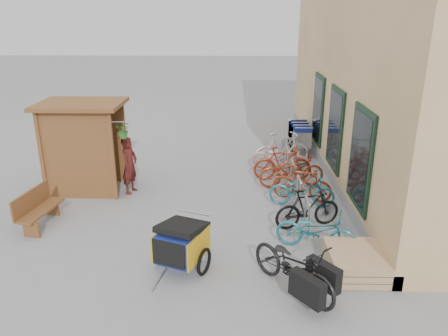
{
  "coord_description": "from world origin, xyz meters",
  "views": [
    {
      "loc": [
        0.7,
        -8.46,
        4.6
      ],
      "look_at": [
        0.5,
        1.5,
        1.0
      ],
      "focal_mm": 35.0,
      "sensor_mm": 36.0,
      "label": 1
    }
  ],
  "objects_px": {
    "kiosk": "(80,135)",
    "person_kiosk": "(130,165)",
    "bike_4": "(292,170)",
    "bike_7": "(282,150)",
    "shopping_carts": "(299,133)",
    "child_trailer": "(181,242)",
    "bike_3": "(302,183)",
    "bike_2": "(302,190)",
    "bench": "(37,208)",
    "bike_6": "(280,158)",
    "cargo_bike": "(295,267)",
    "bike_0": "(316,230)",
    "bike_5": "(283,163)",
    "bike_1": "(308,208)",
    "pallet_stack": "(355,262)"
  },
  "relations": [
    {
      "from": "bike_7",
      "to": "bench",
      "type": "bearing_deg",
      "value": 107.12
    },
    {
      "from": "bike_1",
      "to": "person_kiosk",
      "type": "bearing_deg",
      "value": 49.75
    },
    {
      "from": "bench",
      "to": "bike_6",
      "type": "height_order",
      "value": "bike_6"
    },
    {
      "from": "bench",
      "to": "bike_7",
      "type": "relative_size",
      "value": 0.76
    },
    {
      "from": "shopping_carts",
      "to": "bike_4",
      "type": "relative_size",
      "value": 1.11
    },
    {
      "from": "bench",
      "to": "bike_0",
      "type": "distance_m",
      "value": 6.14
    },
    {
      "from": "bench",
      "to": "bike_3",
      "type": "bearing_deg",
      "value": 24.08
    },
    {
      "from": "person_kiosk",
      "to": "cargo_bike",
      "type": "bearing_deg",
      "value": -123.55
    },
    {
      "from": "kiosk",
      "to": "bike_5",
      "type": "bearing_deg",
      "value": 8.76
    },
    {
      "from": "child_trailer",
      "to": "bike_1",
      "type": "distance_m",
      "value": 3.14
    },
    {
      "from": "shopping_carts",
      "to": "child_trailer",
      "type": "height_order",
      "value": "shopping_carts"
    },
    {
      "from": "child_trailer",
      "to": "bike_7",
      "type": "relative_size",
      "value": 0.91
    },
    {
      "from": "cargo_bike",
      "to": "bike_0",
      "type": "height_order",
      "value": "cargo_bike"
    },
    {
      "from": "kiosk",
      "to": "bike_7",
      "type": "relative_size",
      "value": 1.34
    },
    {
      "from": "child_trailer",
      "to": "bike_3",
      "type": "bearing_deg",
      "value": 72.04
    },
    {
      "from": "kiosk",
      "to": "person_kiosk",
      "type": "bearing_deg",
      "value": -6.8
    },
    {
      "from": "bike_1",
      "to": "bike_3",
      "type": "bearing_deg",
      "value": -20.12
    },
    {
      "from": "pallet_stack",
      "to": "shopping_carts",
      "type": "bearing_deg",
      "value": 90.0
    },
    {
      "from": "child_trailer",
      "to": "cargo_bike",
      "type": "relative_size",
      "value": 0.9
    },
    {
      "from": "cargo_bike",
      "to": "shopping_carts",
      "type": "bearing_deg",
      "value": 43.31
    },
    {
      "from": "shopping_carts",
      "to": "cargo_bike",
      "type": "xyz_separation_m",
      "value": [
        -1.22,
        -8.24,
        -0.13
      ]
    },
    {
      "from": "bike_3",
      "to": "bike_5",
      "type": "relative_size",
      "value": 0.93
    },
    {
      "from": "cargo_bike",
      "to": "bike_7",
      "type": "relative_size",
      "value": 1.01
    },
    {
      "from": "bike_4",
      "to": "bike_7",
      "type": "relative_size",
      "value": 0.97
    },
    {
      "from": "bike_2",
      "to": "bike_4",
      "type": "xyz_separation_m",
      "value": [
        -0.1,
        1.26,
        0.05
      ]
    },
    {
      "from": "shopping_carts",
      "to": "bike_6",
      "type": "height_order",
      "value": "shopping_carts"
    },
    {
      "from": "kiosk",
      "to": "bike_0",
      "type": "bearing_deg",
      "value": -28.31
    },
    {
      "from": "pallet_stack",
      "to": "bike_3",
      "type": "relative_size",
      "value": 0.78
    },
    {
      "from": "child_trailer",
      "to": "cargo_bike",
      "type": "height_order",
      "value": "cargo_bike"
    },
    {
      "from": "child_trailer",
      "to": "bike_3",
      "type": "xyz_separation_m",
      "value": [
        2.72,
        3.24,
        -0.09
      ]
    },
    {
      "from": "kiosk",
      "to": "bike_7",
      "type": "height_order",
      "value": "kiosk"
    },
    {
      "from": "bike_3",
      "to": "bike_7",
      "type": "height_order",
      "value": "bike_7"
    },
    {
      "from": "bike_4",
      "to": "bike_7",
      "type": "xyz_separation_m",
      "value": [
        -0.11,
        1.62,
        0.08
      ]
    },
    {
      "from": "cargo_bike",
      "to": "person_kiosk",
      "type": "relative_size",
      "value": 1.23
    },
    {
      "from": "bike_5",
      "to": "kiosk",
      "type": "bearing_deg",
      "value": 96.28
    },
    {
      "from": "bike_6",
      "to": "bike_7",
      "type": "relative_size",
      "value": 0.94
    },
    {
      "from": "bike_2",
      "to": "bike_7",
      "type": "xyz_separation_m",
      "value": [
        -0.2,
        2.88,
        0.14
      ]
    },
    {
      "from": "bike_0",
      "to": "bike_1",
      "type": "relative_size",
      "value": 1.06
    },
    {
      "from": "bike_3",
      "to": "pallet_stack",
      "type": "bearing_deg",
      "value": -151.58
    },
    {
      "from": "child_trailer",
      "to": "person_kiosk",
      "type": "distance_m",
      "value": 4.06
    },
    {
      "from": "bike_0",
      "to": "person_kiosk",
      "type": "bearing_deg",
      "value": 74.67
    },
    {
      "from": "bike_2",
      "to": "shopping_carts",
      "type": "bearing_deg",
      "value": 1.54
    },
    {
      "from": "kiosk",
      "to": "person_kiosk",
      "type": "relative_size",
      "value": 1.62
    },
    {
      "from": "kiosk",
      "to": "bike_5",
      "type": "relative_size",
      "value": 1.5
    },
    {
      "from": "bike_3",
      "to": "bike_4",
      "type": "distance_m",
      "value": 0.89
    },
    {
      "from": "kiosk",
      "to": "cargo_bike",
      "type": "xyz_separation_m",
      "value": [
        5.06,
        -4.5,
        -1.06
      ]
    },
    {
      "from": "child_trailer",
      "to": "bike_0",
      "type": "xyz_separation_m",
      "value": [
        2.64,
        0.75,
        -0.12
      ]
    },
    {
      "from": "shopping_carts",
      "to": "person_kiosk",
      "type": "distance_m",
      "value": 6.34
    },
    {
      "from": "child_trailer",
      "to": "bike_6",
      "type": "distance_m",
      "value": 5.75
    },
    {
      "from": "shopping_carts",
      "to": "kiosk",
      "type": "bearing_deg",
      "value": -149.25
    }
  ]
}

